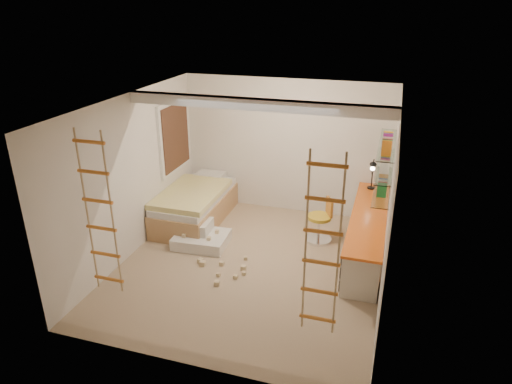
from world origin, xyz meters
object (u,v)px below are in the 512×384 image
(desk, at_px, (367,233))
(bed, at_px, (196,205))
(swivel_chair, at_px, (320,226))
(play_platform, at_px, (200,236))

(desk, xyz_separation_m, bed, (-3.20, 0.36, -0.07))
(desk, xyz_separation_m, swivel_chair, (-0.80, 0.27, -0.11))
(swivel_chair, bearing_deg, desk, -18.62)
(swivel_chair, bearing_deg, bed, 177.78)
(play_platform, bearing_deg, swivel_chair, 20.07)
(desk, height_order, bed, desk)
(desk, relative_size, play_platform, 3.04)
(desk, distance_m, swivel_chair, 0.86)
(desk, height_order, play_platform, desk)
(bed, bearing_deg, swivel_chair, -2.22)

